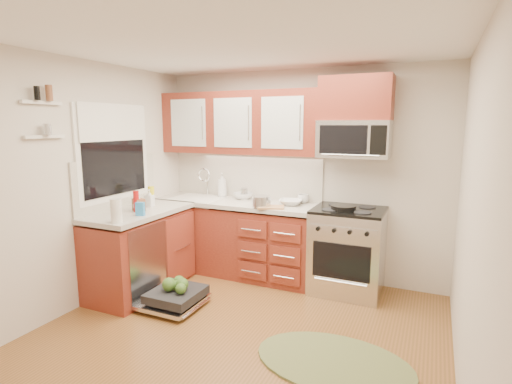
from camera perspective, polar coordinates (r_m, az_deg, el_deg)
The scene contains 38 objects.
floor at distance 3.73m, azimuth -3.12°, elevation -20.23°, with size 3.50×3.50×0.00m, color brown.
ceiling at distance 3.30m, azimuth -3.54°, elevation 20.82°, with size 3.50×3.50×0.00m, color white.
wall_back at distance 4.90m, azimuth 6.20°, elevation 2.45°, with size 3.50×0.04×2.50m, color beige.
wall_front at distance 1.97m, azimuth -27.91°, elevation -9.56°, with size 3.50×0.04×2.50m, color beige.
wall_left at distance 4.38m, azimuth -24.08°, elevation 0.81°, with size 0.04×3.50×2.50m, color beige.
wall_right at distance 2.94m, azimuth 28.57°, elevation -3.50°, with size 0.04×3.50×2.50m, color beige.
base_cabinet_back at distance 5.07m, azimuth -2.92°, elevation -6.80°, with size 2.05×0.60×0.85m, color maroon.
base_cabinet_left at distance 4.72m, azimuth -16.12°, elevation -8.43°, with size 0.60×1.25×0.85m, color maroon.
countertop_back at distance 4.94m, azimuth -3.02°, elevation -1.55°, with size 2.07×0.64×0.05m, color #B6B0A6.
countertop_left at distance 4.59m, azimuth -16.31°, elevation -2.80°, with size 0.64×1.27×0.05m, color #B6B0A6.
backsplash_back at distance 5.16m, azimuth -1.55°, elevation 2.42°, with size 2.05×0.02×0.57m, color beige.
backsplash_left at distance 4.73m, azimuth -19.20°, elevation 1.23°, with size 0.02×1.25×0.57m, color beige.
upper_cabinets at distance 4.97m, azimuth -2.40°, elevation 9.83°, with size 2.05×0.35×0.75m, color maroon, non-canonical shape.
cabinet_over_mw at distance 4.53m, azimuth 14.11°, elevation 12.86°, with size 0.76×0.35×0.47m, color maroon.
range at distance 4.59m, azimuth 12.93°, elevation -8.15°, with size 0.76×0.64×0.95m, color silver, non-canonical shape.
microwave at distance 4.50m, azimuth 13.83°, elevation 7.35°, with size 0.76×0.38×0.40m, color silver, non-canonical shape.
sink at distance 5.20m, azimuth -8.26°, elevation -2.19°, with size 0.62×0.50×0.26m, color white, non-canonical shape.
dishwasher at distance 4.33m, azimuth -11.73°, elevation -14.56°, with size 0.70×0.60×0.20m, color silver, non-canonical shape.
window at distance 4.68m, azimuth -19.64°, elevation 5.31°, with size 0.03×1.05×1.05m, color white, non-canonical shape.
window_blind at distance 4.65m, azimuth -19.65°, elevation 9.36°, with size 0.02×0.96×0.40m, color white.
shelf_upper at distance 4.09m, azimuth -28.28°, elevation 11.19°, with size 0.04×0.40×0.03m, color white.
shelf_lower at distance 4.09m, azimuth -27.94°, elevation 7.01°, with size 0.04×0.40×0.03m, color white.
rug at distance 3.47m, azimuth 11.01°, elevation -22.71°, with size 1.25×0.81×0.02m, color #5B663A, non-canonical shape.
skillet at distance 4.39m, azimuth 12.37°, elevation -2.19°, with size 0.27×0.27×0.05m, color black.
stock_pot at distance 4.54m, azimuth 0.75°, elevation -1.38°, with size 0.22×0.22×0.13m, color silver.
cutting_board at distance 4.51m, azimuth 2.16°, elevation -2.18°, with size 0.29×0.19×0.02m, color #A4714B.
canister at distance 5.01m, azimuth -1.70°, elevation -0.24°, with size 0.09×0.09×0.15m, color silver.
paper_towel_roll at distance 4.04m, azimuth -19.35°, elevation -2.57°, with size 0.11×0.11×0.23m, color white.
mustard_bottle at distance 4.78m, azimuth -14.73°, elevation -0.56°, with size 0.07×0.07×0.23m, color gold.
red_bottle at distance 4.48m, azimuth -16.74°, elevation -1.31°, with size 0.06×0.06×0.23m, color #AE0F0E.
wooden_box at distance 4.53m, azimuth -16.40°, elevation -1.77°, with size 0.14×0.10×0.14m, color brown.
blue_carton at distance 4.30m, azimuth -16.21°, elevation -2.34°, with size 0.09×0.05×0.14m, color #2A7EC7.
bowl_a at distance 4.69m, azimuth 4.94°, elevation -1.48°, with size 0.26×0.26×0.06m, color #999999.
bowl_b at distance 5.06m, azimuth -1.85°, elevation -0.56°, with size 0.24×0.24×0.08m, color #999999.
cup at distance 4.82m, azimuth 6.76°, elevation -0.96°, with size 0.13×0.13×0.11m, color #999999.
soap_bottle_a at distance 5.19m, azimuth -4.86°, elevation 1.00°, with size 0.12×0.12×0.31m, color #999999.
soap_bottle_b at distance 4.73m, azimuth -14.99°, elevation -0.83°, with size 0.09×0.09×0.20m, color #999999.
soap_bottle_c at distance 4.53m, azimuth -16.41°, elevation -1.60°, with size 0.13×0.13×0.16m, color #999999.
Camera 1 is at (1.50, -2.87, 1.86)m, focal length 28.00 mm.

